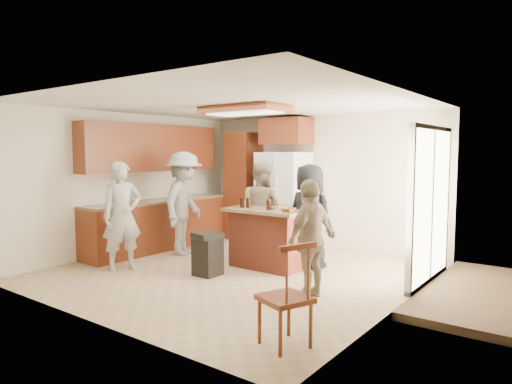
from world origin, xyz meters
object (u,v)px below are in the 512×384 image
Objects in this scene: person_behind_right at (309,216)px; person_side_right at (311,239)px; person_counter at (184,203)px; refrigerator at (284,199)px; spindle_chair at (286,299)px; trash_bin at (208,254)px; person_front_left at (122,216)px; kitchen_island at (272,236)px; person_behind_left at (262,210)px.

person_behind_right is 1.47m from person_side_right.
person_counter is (-2.99, 0.77, 0.17)m from person_side_right.
person_counter reaches higher than person_side_right.
refrigerator is 1.81× the size of spindle_chair.
trash_bin is 2.66m from spindle_chair.
person_front_left is 1.67× the size of spindle_chair.
kitchen_island is (1.71, 0.25, -0.43)m from person_counter.
person_behind_right is at bearing -144.81° from person_side_right.
person_behind_right is 2.29m from person_counter.
spindle_chair is (2.24, -2.71, -0.37)m from person_behind_left.
person_side_right is at bearing -127.18° from person_counter.
spindle_chair is (0.54, -1.39, -0.28)m from person_side_right.
person_front_left is 1.32m from person_counter.
refrigerator is at bearing -136.34° from person_side_right.
person_front_left reaches higher than trash_bin.
person_side_right is at bearing -50.84° from refrigerator.
person_counter reaches higher than person_front_left.
trash_bin is at bearing -113.57° from kitchen_island.
kitchen_island is 3.03m from spindle_chair.
person_side_right is 1.52m from spindle_chair.
person_front_left is at bearing 166.51° from spindle_chair.
kitchen_island is (1.70, 1.57, -0.36)m from person_front_left.
kitchen_island is (-0.53, -0.24, -0.34)m from person_behind_right.
kitchen_island is (-1.28, 1.02, -0.26)m from person_side_right.
person_side_right is 1.48× the size of spindle_chair.
kitchen_island is at bearing 66.43° from trash_bin.
person_behind_right is at bearing 115.96° from spindle_chair.
kitchen_island reaches higher than trash_bin.
refrigerator is 2.86× the size of trash_bin.
person_behind_left reaches higher than kitchen_island.
person_behind_left is 2.62× the size of trash_bin.
person_counter is at bearing 27.08° from person_behind_left.
person_behind_left is 0.92× the size of refrigerator.
person_behind_left is 1.41m from trash_bin.
person_behind_right reaches higher than trash_bin.
person_counter is at bearing 18.86° from person_front_left.
person_behind_right is at bearing 24.75° from kitchen_island.
person_front_left reaches higher than person_behind_left.
refrigerator is at bearing -50.99° from person_counter.
refrigerator is 4.71m from spindle_chair.
person_behind_left is 1.29× the size of kitchen_island.
refrigerator reaches higher than person_side_right.
person_behind_left reaches higher than person_behind_right.
person_side_right is 2.34× the size of trash_bin.
trash_bin is at bearing 93.06° from person_behind_left.
trash_bin is at bearing 148.45° from spindle_chair.
person_front_left is 2.26m from person_behind_left.
refrigerator is (-2.05, 2.51, 0.16)m from person_side_right.
trash_bin is at bearing -82.67° from refrigerator.
person_side_right is 1.77m from trash_bin.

